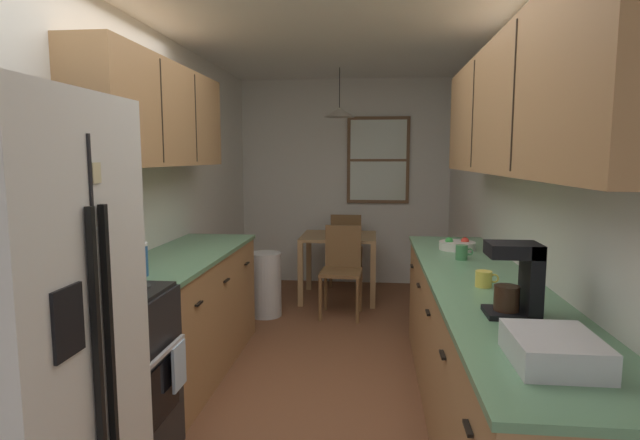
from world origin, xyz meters
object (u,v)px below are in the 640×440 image
(stove_range, at_px, (100,381))
(mug_by_coffeemaker, at_px, (462,252))
(mug_spare, at_px, (484,279))
(dish_rack, at_px, (554,349))
(trash_bin, at_px, (266,284))
(storage_canister, at_px, (137,260))
(dining_table, at_px, (339,246))
(table_serving_bowl, at_px, (340,232))
(dining_chair_near, at_px, (342,266))
(coffee_maker, at_px, (520,278))
(dining_chair_far, at_px, (346,246))
(refrigerator, at_px, (1,353))
(microwave_over_range, at_px, (64,139))
(fruit_bowl, at_px, (457,245))

(stove_range, relative_size, mug_by_coffeemaker, 9.39)
(mug_by_coffeemaker, xyz_separation_m, mug_spare, (-0.01, -0.73, -0.01))
(dish_rack, bearing_deg, mug_by_coffeemaker, 90.25)
(trash_bin, relative_size, storage_canister, 3.30)
(dining_table, xyz_separation_m, trash_bin, (-0.69, -0.72, -0.28))
(table_serving_bowl, bearing_deg, dining_chair_near, -84.77)
(coffee_maker, xyz_separation_m, mug_spare, (-0.04, 0.50, -0.13))
(coffee_maker, bearing_deg, mug_spare, 94.76)
(stove_range, distance_m, table_serving_bowl, 3.51)
(dining_table, relative_size, dining_chair_far, 0.92)
(dish_rack, bearing_deg, table_serving_bowl, 103.87)
(trash_bin, distance_m, mug_spare, 2.79)
(refrigerator, height_order, dining_table, refrigerator)
(refrigerator, bearing_deg, stove_range, 94.90)
(microwave_over_range, distance_m, dining_table, 3.64)
(trash_bin, distance_m, mug_by_coffeemaker, 2.28)
(dining_chair_far, relative_size, mug_spare, 7.22)
(microwave_over_range, distance_m, dish_rack, 2.29)
(dining_table, relative_size, dining_chair_near, 0.92)
(dining_table, bearing_deg, coffee_maker, -73.25)
(mug_by_coffeemaker, height_order, mug_spare, mug_by_coffeemaker)
(fruit_bowl, xyz_separation_m, dish_rack, (-0.02, -2.14, 0.01))
(stove_range, bearing_deg, dining_chair_near, 68.82)
(dining_chair_far, height_order, coffee_maker, coffee_maker)
(fruit_bowl, bearing_deg, mug_spare, -91.88)
(microwave_over_range, height_order, coffee_maker, microwave_over_range)
(refrigerator, height_order, microwave_over_range, microwave_over_range)
(coffee_maker, distance_m, dish_rack, 0.54)
(microwave_over_range, height_order, storage_canister, microwave_over_range)
(dining_chair_near, height_order, table_serving_bowl, dining_chair_near)
(microwave_over_range, bearing_deg, coffee_maker, -2.02)
(stove_range, height_order, trash_bin, stove_range)
(refrigerator, height_order, trash_bin, refrigerator)
(dining_chair_near, bearing_deg, microwave_over_range, -113.23)
(mug_by_coffeemaker, bearing_deg, storage_canister, -160.62)
(fruit_bowl, distance_m, dish_rack, 2.15)
(microwave_over_range, xyz_separation_m, mug_spare, (2.07, 0.43, -0.73))
(dining_chair_near, relative_size, storage_canister, 4.61)
(refrigerator, distance_m, microwave_over_range, 1.07)
(trash_bin, bearing_deg, storage_canister, -98.06)
(dining_table, distance_m, dining_chair_near, 0.60)
(mug_by_coffeemaker, bearing_deg, fruit_bowl, 85.54)
(refrigerator, xyz_separation_m, mug_spare, (1.89, 1.15, 0.04))
(dining_chair_near, height_order, coffee_maker, coffee_maker)
(dining_chair_near, distance_m, dish_rack, 3.47)
(coffee_maker, bearing_deg, fruit_bowl, 90.18)
(storage_canister, distance_m, coffee_maker, 2.08)
(microwave_over_range, bearing_deg, dining_chair_near, 66.77)
(microwave_over_range, distance_m, table_serving_bowl, 3.65)
(coffee_maker, bearing_deg, dining_chair_near, 108.70)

